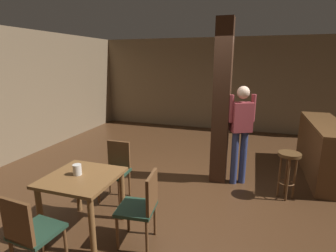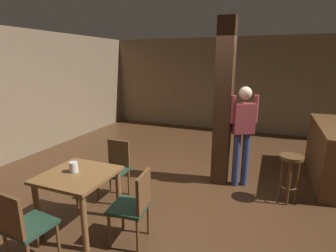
% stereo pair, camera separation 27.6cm
% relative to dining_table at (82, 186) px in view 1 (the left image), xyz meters
% --- Properties ---
extents(ground_plane, '(10.80, 10.80, 0.00)m').
position_rel_dining_table_xyz_m(ground_plane, '(1.06, 1.27, -0.61)').
color(ground_plane, '#422816').
extents(wall_back, '(8.00, 0.10, 2.80)m').
position_rel_dining_table_xyz_m(wall_back, '(1.06, 5.77, 0.79)').
color(wall_back, '#756047').
rests_on(wall_back, ground_plane).
extents(pillar, '(0.28, 0.28, 2.80)m').
position_rel_dining_table_xyz_m(pillar, '(1.43, 2.00, 0.79)').
color(pillar, '#382114').
rests_on(pillar, ground_plane).
extents(dining_table, '(0.85, 0.85, 0.75)m').
position_rel_dining_table_xyz_m(dining_table, '(0.00, 0.00, 0.00)').
color(dining_table, brown).
rests_on(dining_table, ground_plane).
extents(chair_south, '(0.45, 0.45, 0.89)m').
position_rel_dining_table_xyz_m(chair_south, '(-0.04, -0.79, -0.10)').
color(chair_south, '#1E3828').
rests_on(chair_south, ground_plane).
extents(chair_north, '(0.43, 0.43, 0.89)m').
position_rel_dining_table_xyz_m(chair_north, '(-0.02, 0.86, -0.10)').
color(chair_north, '#1E3828').
rests_on(chair_north, ground_plane).
extents(chair_east, '(0.46, 0.46, 0.89)m').
position_rel_dining_table_xyz_m(chair_east, '(0.81, -0.01, -0.10)').
color(chair_east, '#1E3828').
rests_on(chair_east, ground_plane).
extents(napkin_cup, '(0.11, 0.11, 0.13)m').
position_rel_dining_table_xyz_m(napkin_cup, '(-0.07, 0.02, 0.21)').
color(napkin_cup, beige).
rests_on(napkin_cup, dining_table).
extents(standing_person, '(0.45, 0.33, 1.72)m').
position_rel_dining_table_xyz_m(standing_person, '(1.78, 1.98, 0.40)').
color(standing_person, maroon).
rests_on(standing_person, ground_plane).
extents(bar_counter, '(0.56, 2.11, 1.02)m').
position_rel_dining_table_xyz_m(bar_counter, '(3.16, 2.83, -0.08)').
color(bar_counter, brown).
rests_on(bar_counter, ground_plane).
extents(bar_stool_near, '(0.34, 0.34, 0.75)m').
position_rel_dining_table_xyz_m(bar_stool_near, '(2.54, 1.68, -0.05)').
color(bar_stool_near, '#4C3319').
rests_on(bar_stool_near, ground_plane).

